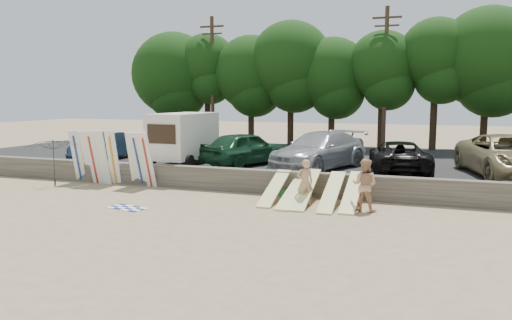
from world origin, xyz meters
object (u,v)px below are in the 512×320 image
object	(u,v)px
box_trailer	(183,136)
car_2	(319,150)
car_0	(105,146)
beachgoer_a	(305,183)
car_1	(246,148)
car_3	(399,157)
cooler	(285,194)
beach_umbrella	(55,162)
beachgoer_b	(365,185)
car_4	(508,156)

from	to	relation	value
box_trailer	car_2	size ratio (longest dim) A/B	0.69
car_0	car_2	xyz separation A→B (m)	(11.61, 0.62, 0.13)
beachgoer_a	car_1	bearing A→B (deg)	-79.80
car_1	car_3	bearing A→B (deg)	-156.74
car_3	cooler	bearing A→B (deg)	32.23
car_1	beach_umbrella	distance (m)	8.97
box_trailer	beachgoer_b	distance (m)	10.65
car_4	cooler	bearing A→B (deg)	-167.67
beachgoer_b	car_4	bearing A→B (deg)	-124.22
beachgoer_a	beach_umbrella	bearing A→B (deg)	-30.98
car_3	car_4	world-z (taller)	car_4
box_trailer	beach_umbrella	bearing A→B (deg)	-134.84
car_1	cooler	size ratio (longest dim) A/B	12.92
car_4	cooler	size ratio (longest dim) A/B	16.88
car_1	car_4	bearing A→B (deg)	-154.54
car_3	beachgoer_a	bearing A→B (deg)	48.56
car_3	beachgoer_b	bearing A→B (deg)	70.99
car_3	beach_umbrella	bearing A→B (deg)	8.18
car_0	beachgoer_b	world-z (taller)	car_0
car_1	car_2	world-z (taller)	car_2
car_1	cooler	xyz separation A→B (m)	(3.20, -3.87, -1.38)
car_0	beach_umbrella	world-z (taller)	beach_umbrella
car_2	car_3	bearing A→B (deg)	19.43
beachgoer_b	beach_umbrella	world-z (taller)	beach_umbrella
car_1	car_3	xyz separation A→B (m)	(7.39, -0.09, -0.12)
cooler	car_1	bearing A→B (deg)	117.07
box_trailer	car_1	distance (m)	3.20
beachgoer_b	beach_umbrella	size ratio (longest dim) A/B	0.77
box_trailer	cooler	xyz separation A→B (m)	(6.24, -3.08, -1.98)
car_2	car_0	bearing A→B (deg)	-156.65
car_3	beach_umbrella	size ratio (longest dim) A/B	2.10
car_0	car_2	bearing A→B (deg)	2.24
car_0	cooler	xyz separation A→B (m)	(11.07, -3.21, -1.28)
car_3	cooler	world-z (taller)	car_3
beachgoer_a	cooler	world-z (taller)	beachgoer_a
car_0	car_4	world-z (taller)	car_4
car_3	beachgoer_b	distance (m)	5.23
box_trailer	beachgoer_b	size ratio (longest dim) A/B	2.18
car_1	beachgoer_b	xyz separation A→B (m)	(6.56, -5.23, -0.59)
car_1	beach_umbrella	size ratio (longest dim) A/B	2.00
car_3	beachgoer_a	size ratio (longest dim) A/B	2.94
car_3	beachgoer_b	xyz separation A→B (m)	(-0.83, -5.14, -0.47)
car_1	car_4	size ratio (longest dim) A/B	0.77
cooler	car_2	bearing A→B (deg)	69.56
car_0	beach_umbrella	distance (m)	4.30
car_0	beachgoer_a	bearing A→B (deg)	-20.69
beach_umbrella	cooler	bearing A→B (deg)	5.66
car_0	car_4	bearing A→B (deg)	1.98
beachgoer_a	box_trailer	bearing A→B (deg)	-60.44
box_trailer	beachgoer_b	bearing A→B (deg)	-22.68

